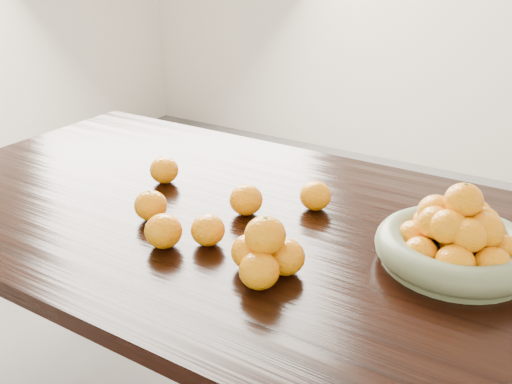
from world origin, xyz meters
The scene contains 9 objects.
dining_table centered at (0.00, 0.00, 0.66)m, with size 2.00×1.00×0.75m.
fruit_bowl centered at (0.42, 0.04, 0.80)m, with size 0.33×0.33×0.18m.
orange_pyramid centered at (0.12, -0.21, 0.80)m, with size 0.15×0.15×0.13m.
loose_orange_0 centered at (-0.24, -0.14, 0.79)m, with size 0.08×0.08×0.07m, color #FF9A07.
loose_orange_1 centered at (-0.13, -0.22, 0.79)m, with size 0.08×0.08×0.08m, color #FF9A07.
loose_orange_2 centered at (-0.06, -0.16, 0.78)m, with size 0.08×0.08×0.07m, color #FF9A07.
loose_orange_3 centered at (-0.36, 0.05, 0.79)m, with size 0.08×0.08×0.07m, color #FF9A07.
loose_orange_4 centered at (0.06, 0.12, 0.79)m, with size 0.08×0.08×0.07m, color #FF9A07.
loose_orange_5 centered at (-0.07, 0.01, 0.79)m, with size 0.08×0.08×0.08m, color #FF9A07.
Camera 1 is at (0.61, -1.04, 1.37)m, focal length 40.00 mm.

